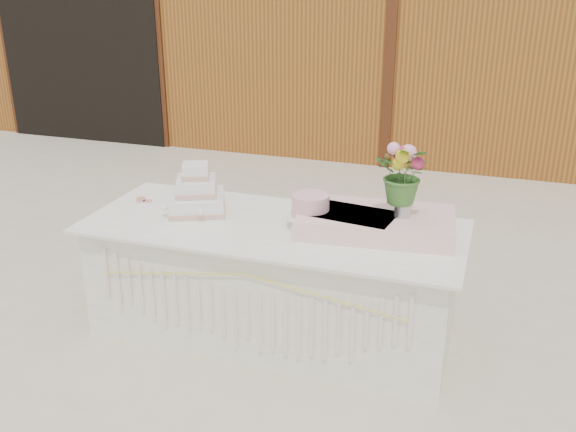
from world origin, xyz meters
name	(u,v)px	position (x,y,z in m)	size (l,w,h in m)	color
ground	(274,331)	(0.00, 0.00, 0.00)	(80.00, 80.00, 0.00)	beige
barn	(416,13)	(-0.01, 5.99, 1.68)	(12.60, 4.60, 3.30)	#8F581E
cake_table	(273,280)	(0.00, 0.00, 0.39)	(2.40, 1.00, 0.77)	white
wedding_cake	(197,195)	(-0.56, 0.08, 0.88)	(0.48, 0.48, 0.33)	white
pink_cake_stand	(310,209)	(0.23, 0.04, 0.89)	(0.30, 0.30, 0.21)	white
satin_runner	(376,222)	(0.63, 0.11, 0.83)	(0.94, 0.54, 0.12)	#F9D0C8
flower_vase	(403,206)	(0.79, 0.10, 0.96)	(0.10, 0.10, 0.13)	#B8B8BD
bouquet	(405,166)	(0.79, 0.10, 1.21)	(0.33, 0.29, 0.37)	#3A6A2A
loose_flowers	(145,199)	(-1.00, 0.14, 0.78)	(0.13, 0.31, 0.02)	#CF7E94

